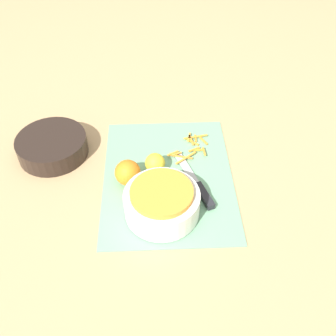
{
  "coord_description": "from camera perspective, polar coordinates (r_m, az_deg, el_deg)",
  "views": [
    {
      "loc": [
        -0.74,
        0.03,
        0.78
      ],
      "look_at": [
        0.0,
        0.0,
        0.04
      ],
      "focal_mm": 42.0,
      "sensor_mm": 36.0,
      "label": 1
    }
  ],
  "objects": [
    {
      "name": "ground_plane",
      "position": [
        1.08,
        0.0,
        -1.35
      ],
      "size": [
        4.0,
        4.0,
        0.0
      ],
      "primitive_type": "plane",
      "color": "tan"
    },
    {
      "name": "cutting_board",
      "position": [
        1.08,
        0.0,
        -1.24
      ],
      "size": [
        0.47,
        0.35,
        0.01
      ],
      "color": "#75AD84",
      "rests_on": "ground_plane"
    },
    {
      "name": "bowl_speckled",
      "position": [
        0.96,
        -0.9,
        -4.93
      ],
      "size": [
        0.19,
        0.19,
        0.08
      ],
      "color": "silver",
      "rests_on": "cutting_board"
    },
    {
      "name": "bowl_dark",
      "position": [
        1.18,
        -16.45,
        3.09
      ],
      "size": [
        0.2,
        0.2,
        0.06
      ],
      "color": "black",
      "rests_on": "ground_plane"
    },
    {
      "name": "knife",
      "position": [
        1.04,
        4.63,
        -3.03
      ],
      "size": [
        0.22,
        0.09,
        0.02
      ],
      "rotation": [
        0.0,
        0.0,
        0.34
      ],
      "color": "#232328",
      "rests_on": "cutting_board"
    },
    {
      "name": "orange_left",
      "position": [
        1.04,
        -5.86,
        -0.66
      ],
      "size": [
        0.07,
        0.07,
        0.07
      ],
      "color": "orange",
      "rests_on": "cutting_board"
    },
    {
      "name": "lemon",
      "position": [
        1.07,
        -1.89,
        0.72
      ],
      "size": [
        0.06,
        0.06,
        0.06
      ],
      "color": "yellow",
      "rests_on": "cutting_board"
    },
    {
      "name": "peel_pile",
      "position": [
        1.15,
        3.12,
        2.98
      ],
      "size": [
        0.14,
        0.13,
        0.01
      ],
      "color": "orange",
      "rests_on": "cutting_board"
    }
  ]
}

